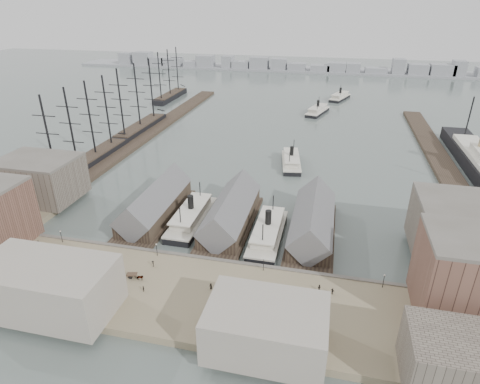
% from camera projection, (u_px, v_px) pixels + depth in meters
% --- Properties ---
extents(ground, '(900.00, 900.00, 0.00)m').
position_uv_depth(ground, '(216.00, 255.00, 115.63)').
color(ground, '#4D5955').
rests_on(ground, ground).
extents(quay, '(180.00, 30.00, 2.00)m').
position_uv_depth(quay, '(193.00, 297.00, 97.66)').
color(quay, '#7D7054').
rests_on(quay, ground).
extents(seawall, '(180.00, 1.20, 2.30)m').
position_uv_depth(seawall, '(211.00, 262.00, 110.57)').
color(seawall, '#59544C').
rests_on(seawall, ground).
extents(west_wharf, '(10.00, 220.00, 1.60)m').
position_uv_depth(west_wharf, '(147.00, 134.00, 216.99)').
color(west_wharf, '#2D231C').
rests_on(west_wharf, ground).
extents(east_wharf, '(10.00, 180.00, 1.60)m').
position_uv_depth(east_wharf, '(441.00, 163.00, 178.17)').
color(east_wharf, '#2D231C').
rests_on(east_wharf, ground).
extents(ferry_shed_west, '(14.00, 42.00, 12.60)m').
position_uv_depth(ferry_shed_west, '(155.00, 205.00, 133.78)').
color(ferry_shed_west, '#2D231C').
rests_on(ferry_shed_west, ground).
extents(ferry_shed_center, '(14.00, 42.00, 12.60)m').
position_uv_depth(ferry_shed_center, '(231.00, 213.00, 128.42)').
color(ferry_shed_center, '#2D231C').
rests_on(ferry_shed_center, ground).
extents(ferry_shed_east, '(14.00, 42.00, 12.60)m').
position_uv_depth(ferry_shed_east, '(313.00, 222.00, 123.07)').
color(ferry_shed_east, '#2D231C').
rests_on(ferry_shed_east, ground).
extents(warehouse_west_back, '(26.00, 20.00, 14.00)m').
position_uv_depth(warehouse_west_back, '(40.00, 179.00, 141.93)').
color(warehouse_west_back, '#60564C').
rests_on(warehouse_west_back, west_land).
extents(warehouse_east_back, '(28.00, 20.00, 15.00)m').
position_uv_depth(warehouse_east_back, '(467.00, 228.00, 110.67)').
color(warehouse_east_back, '#60564C').
rests_on(warehouse_east_back, east_land).
extents(street_bldg_center, '(24.00, 16.00, 10.00)m').
position_uv_depth(street_bldg_center, '(266.00, 328.00, 80.41)').
color(street_bldg_center, gray).
rests_on(street_bldg_center, quay).
extents(street_bldg_west, '(30.00, 16.00, 12.00)m').
position_uv_depth(street_bldg_west, '(48.00, 287.00, 90.27)').
color(street_bldg_west, gray).
rests_on(street_bldg_west, quay).
extents(street_bldg_east, '(18.00, 14.00, 11.00)m').
position_uv_depth(street_bldg_east, '(457.00, 362.00, 72.11)').
color(street_bldg_east, '#60564C').
rests_on(street_bldg_east, quay).
extents(lamp_post_far_w, '(0.44, 0.44, 3.92)m').
position_uv_depth(lamp_post_far_w, '(61.00, 234.00, 116.71)').
color(lamp_post_far_w, black).
rests_on(lamp_post_far_w, quay).
extents(lamp_post_near_w, '(0.44, 0.44, 3.92)m').
position_uv_depth(lamp_post_near_w, '(157.00, 247.00, 110.54)').
color(lamp_post_near_w, black).
rests_on(lamp_post_near_w, quay).
extents(lamp_post_near_e, '(0.44, 0.44, 3.92)m').
position_uv_depth(lamp_post_near_e, '(264.00, 262.00, 104.36)').
color(lamp_post_near_e, black).
rests_on(lamp_post_near_e, quay).
extents(lamp_post_far_e, '(0.44, 0.44, 3.92)m').
position_uv_depth(lamp_post_far_e, '(384.00, 279.00, 98.19)').
color(lamp_post_far_e, black).
rests_on(lamp_post_far_e, quay).
extents(far_shore, '(500.00, 40.00, 15.72)m').
position_uv_depth(far_shore, '(306.00, 68.00, 407.44)').
color(far_shore, gray).
rests_on(far_shore, ground).
extents(ferry_docked_west, '(8.81, 29.37, 10.49)m').
position_uv_depth(ferry_docked_west, '(192.00, 216.00, 131.14)').
color(ferry_docked_west, black).
rests_on(ferry_docked_west, ground).
extents(ferry_docked_east, '(8.73, 29.09, 10.39)m').
position_uv_depth(ferry_docked_east, '(268.00, 232.00, 122.18)').
color(ferry_docked_east, black).
rests_on(ferry_docked_east, ground).
extents(ferry_open_near, '(11.63, 26.63, 9.20)m').
position_uv_depth(ferry_open_near, '(291.00, 161.00, 177.05)').
color(ferry_open_near, black).
rests_on(ferry_open_near, ground).
extents(ferry_open_mid, '(14.66, 27.13, 9.28)m').
position_uv_depth(ferry_open_mid, '(318.00, 110.00, 256.93)').
color(ferry_open_mid, black).
rests_on(ferry_open_mid, ground).
extents(ferry_open_far, '(15.74, 26.84, 9.19)m').
position_uv_depth(ferry_open_far, '(340.00, 97.00, 293.45)').
color(ferry_open_far, black).
rests_on(ferry_open_far, ground).
extents(sailing_ship_near, '(8.72, 60.08, 35.85)m').
position_uv_depth(sailing_ship_near, '(87.00, 161.00, 175.75)').
color(sailing_ship_near, black).
rests_on(sailing_ship_near, ground).
extents(sailing_ship_mid, '(8.93, 51.57, 36.70)m').
position_uv_depth(sailing_ship_mid, '(141.00, 127.00, 222.34)').
color(sailing_ship_mid, black).
rests_on(sailing_ship_mid, ground).
extents(sailing_ship_far, '(8.46, 46.99, 34.77)m').
position_uv_depth(sailing_ship_far, '(170.00, 95.00, 295.97)').
color(sailing_ship_far, black).
rests_on(sailing_ship_far, ground).
extents(ocean_steamer, '(12.42, 90.78, 18.16)m').
position_uv_depth(ocean_steamer, '(479.00, 161.00, 171.47)').
color(ocean_steamer, black).
rests_on(ocean_steamer, ground).
extents(tram, '(3.55, 10.88, 3.81)m').
position_uv_depth(tram, '(441.00, 305.00, 90.73)').
color(tram, black).
rests_on(tram, quay).
extents(horse_cart_left, '(4.66, 3.55, 1.55)m').
position_uv_depth(horse_cart_left, '(91.00, 266.00, 105.96)').
color(horse_cart_left, black).
rests_on(horse_cart_left, quay).
extents(horse_cart_center, '(4.97, 2.23, 1.57)m').
position_uv_depth(horse_cart_center, '(137.00, 277.00, 101.87)').
color(horse_cart_center, black).
rests_on(horse_cart_center, quay).
extents(horse_cart_right, '(4.74, 2.01, 1.67)m').
position_uv_depth(horse_cart_right, '(290.00, 319.00, 88.50)').
color(horse_cart_right, black).
rests_on(horse_cart_right, quay).
extents(pedestrian_0, '(0.78, 0.75, 1.74)m').
position_uv_depth(pedestrian_0, '(39.00, 243.00, 115.91)').
color(pedestrian_0, black).
rests_on(pedestrian_0, quay).
extents(pedestrian_1, '(1.12, 1.08, 1.81)m').
position_uv_depth(pedestrian_1, '(64.00, 277.00, 101.60)').
color(pedestrian_1, black).
rests_on(pedestrian_1, quay).
extents(pedestrian_2, '(1.21, 1.31, 1.78)m').
position_uv_depth(pedestrian_2, '(153.00, 264.00, 106.78)').
color(pedestrian_2, black).
rests_on(pedestrian_2, quay).
extents(pedestrian_3, '(0.63, 1.00, 1.58)m').
position_uv_depth(pedestrian_3, '(143.00, 289.00, 97.74)').
color(pedestrian_3, black).
rests_on(pedestrian_3, quay).
extents(pedestrian_4, '(0.94, 0.79, 1.64)m').
position_uv_depth(pedestrian_4, '(211.00, 286.00, 98.52)').
color(pedestrian_4, black).
rests_on(pedestrian_4, quay).
extents(pedestrian_5, '(0.69, 0.80, 1.83)m').
position_uv_depth(pedestrian_5, '(243.00, 302.00, 93.14)').
color(pedestrian_5, black).
rests_on(pedestrian_5, quay).
extents(pedestrian_6, '(1.03, 0.91, 1.78)m').
position_uv_depth(pedestrian_6, '(319.00, 288.00, 97.90)').
color(pedestrian_6, black).
rests_on(pedestrian_6, quay).
extents(pedestrian_7, '(1.29, 1.32, 1.82)m').
position_uv_depth(pedestrian_7, '(321.00, 335.00, 84.04)').
color(pedestrian_7, black).
rests_on(pedestrian_7, quay).
extents(pedestrian_8, '(1.07, 0.95, 1.74)m').
position_uv_depth(pedestrian_8, '(333.00, 291.00, 96.75)').
color(pedestrian_8, black).
rests_on(pedestrian_8, quay).
extents(pedestrian_9, '(0.91, 0.92, 1.60)m').
position_uv_depth(pedestrian_9, '(463.00, 336.00, 83.86)').
color(pedestrian_9, black).
rests_on(pedestrian_9, quay).
extents(pedestrian_10, '(1.14, 0.88, 1.80)m').
position_uv_depth(pedestrian_10, '(259.00, 284.00, 99.00)').
color(pedestrian_10, black).
rests_on(pedestrian_10, quay).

